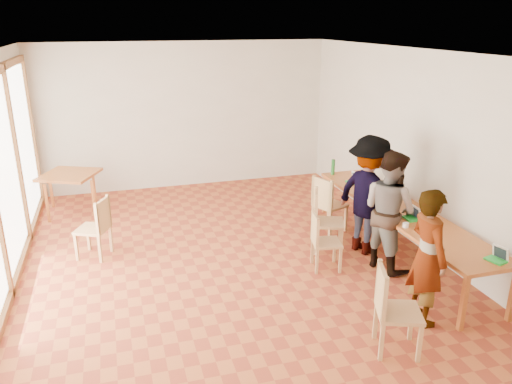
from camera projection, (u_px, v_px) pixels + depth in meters
ground at (232, 267)px, 7.22m from camera, size 8.00×8.00×0.00m
wall_back at (185, 116)px, 10.36m from camera, size 6.00×0.10×3.00m
wall_front at (381, 342)px, 3.11m from camera, size 6.00×0.10×3.00m
wall_right at (424, 152)px, 7.53m from camera, size 0.10×8.00×3.00m
ceiling at (229, 52)px, 6.23m from camera, size 6.00×8.00×0.04m
communal_table at (400, 212)px, 7.39m from camera, size 0.80×4.00×0.75m
side_table at (70, 178)px, 9.09m from camera, size 0.90×0.90×0.75m
chair_near at (390, 301)px, 5.25m from camera, size 0.58×0.58×0.52m
chair_mid at (322, 214)px, 7.60m from camera, size 0.58×0.58×0.51m
chair_far at (321, 236)px, 7.04m from camera, size 0.46×0.46×0.44m
chair_empty at (326, 199)px, 8.24m from camera, size 0.59×0.59×0.52m
chair_spare at (98, 222)px, 7.38m from camera, size 0.58×0.58×0.49m
person_near at (428, 257)px, 5.72m from camera, size 0.40×0.61×1.65m
person_mid at (389, 210)px, 7.00m from camera, size 0.85×0.98×1.73m
person_far at (369, 195)px, 7.47m from camera, size 1.02×1.33×1.82m
laptop_near at (498, 257)px, 5.78m from camera, size 0.23×0.25×0.18m
laptop_mid at (414, 216)px, 6.98m from camera, size 0.20×0.23×0.19m
laptop_far at (354, 180)px, 8.55m from camera, size 0.23×0.25×0.18m
yellow_mug at (388, 192)px, 7.92m from camera, size 0.14×0.14×0.11m
green_bottle at (333, 167)px, 8.96m from camera, size 0.07×0.07×0.28m
clear_glass at (394, 211)px, 7.16m from camera, size 0.07×0.07×0.09m
condiment_cup at (406, 225)px, 6.72m from camera, size 0.08×0.08×0.06m
pink_phone at (359, 192)px, 8.06m from camera, size 0.05×0.10×0.01m
black_pouch at (385, 196)px, 7.77m from camera, size 0.16×0.26×0.09m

